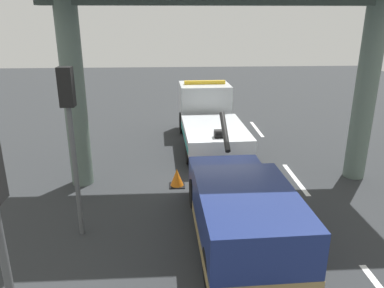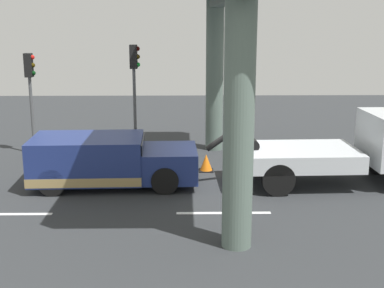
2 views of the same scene
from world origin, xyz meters
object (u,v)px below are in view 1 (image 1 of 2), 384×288
object	(u,v)px
traffic_light_far	(70,117)
traffic_cone_orange	(177,178)
towed_van_green	(242,213)
tow_truck_white	(208,114)

from	to	relation	value
traffic_light_far	traffic_cone_orange	bearing A→B (deg)	-43.17
towed_van_green	traffic_light_far	bearing A→B (deg)	81.73
tow_truck_white	towed_van_green	xyz separation A→B (m)	(-7.97, -0.03, -0.42)
tow_truck_white	traffic_cone_orange	world-z (taller)	tow_truck_white
traffic_cone_orange	towed_van_green	bearing A→B (deg)	-154.95
tow_truck_white	traffic_light_far	distance (m)	8.61
traffic_light_far	traffic_cone_orange	world-z (taller)	traffic_light_far
traffic_light_far	traffic_cone_orange	distance (m)	4.61
towed_van_green	traffic_light_far	world-z (taller)	traffic_light_far
tow_truck_white	traffic_cone_orange	xyz separation A→B (m)	(-4.72, 1.49, -0.92)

